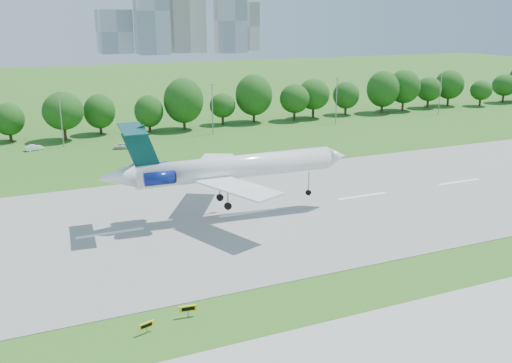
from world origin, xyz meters
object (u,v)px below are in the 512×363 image
taxi_sign_left (147,325)px  service_vehicle_b (123,146)px  airliner (224,167)px  service_vehicle_a (34,148)px

taxi_sign_left → service_vehicle_b: bearing=62.9°
taxi_sign_left → service_vehicle_b: 77.48m
airliner → service_vehicle_a: size_ratio=9.48×
airliner → taxi_sign_left: airliner is taller
taxi_sign_left → service_vehicle_a: bearing=76.1°
airliner → service_vehicle_a: (-22.62, 55.97, -6.73)m
taxi_sign_left → service_vehicle_a: size_ratio=0.40×
service_vehicle_a → service_vehicle_b: 19.04m
airliner → taxi_sign_left: 32.65m
service_vehicle_a → service_vehicle_b: bearing=-129.2°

